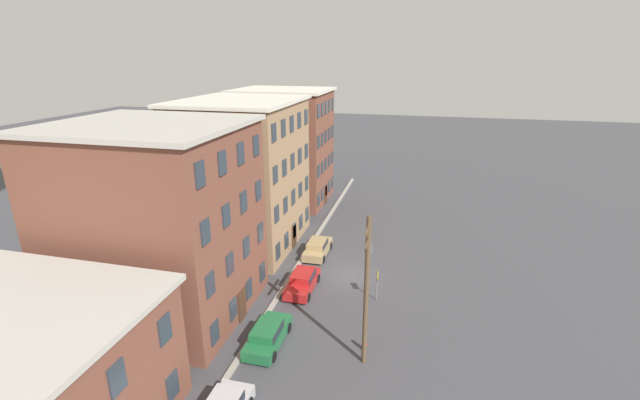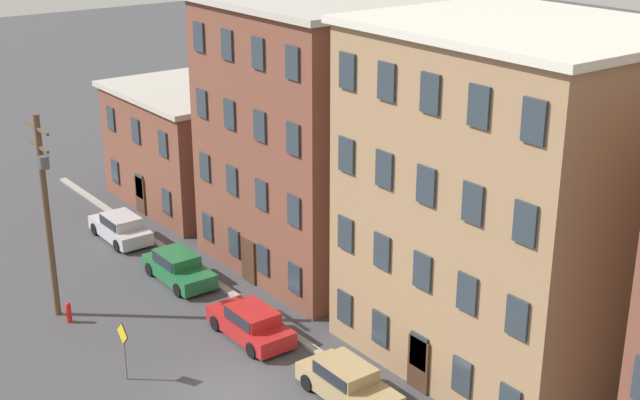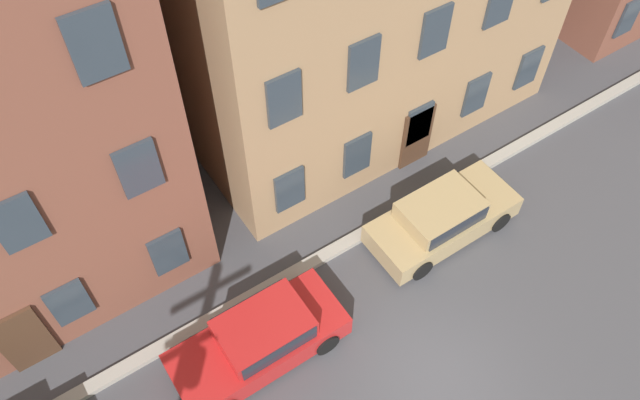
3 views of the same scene
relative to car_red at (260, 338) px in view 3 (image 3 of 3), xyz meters
name	(u,v)px [view 3 (image 3 of 3)]	position (x,y,z in m)	size (l,w,h in m)	color
ground_plane	(436,380)	(3.18, -3.03, -0.75)	(200.00, 200.00, 0.00)	#424247
kerb_strip	(333,251)	(3.18, 1.47, -0.67)	(56.00, 0.36, 0.16)	#9E998E
car_red	(260,338)	(0.00, 0.00, 0.00)	(4.40, 1.92, 1.43)	#B21E1E
car_tan	(442,216)	(6.11, 0.37, 0.00)	(4.40, 1.92, 1.43)	tan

